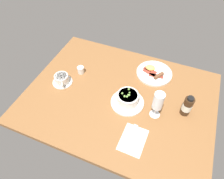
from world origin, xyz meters
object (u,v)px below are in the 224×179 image
object	(u,v)px
porridge_bowl	(128,99)
breakfast_plate	(154,73)
sauce_bottle_brown	(187,106)
creamer_jug	(81,70)
coffee_cup	(62,79)
wine_glass	(158,102)
cutlery_setting	(133,139)

from	to	relation	value
porridge_bowl	breakfast_plate	distance (cm)	30.26
porridge_bowl	sauce_bottle_brown	distance (cm)	32.21
porridge_bowl	creamer_jug	xyz separation A→B (cm)	(-36.53, 12.16, -1.29)
coffee_cup	breakfast_plate	xyz separation A→B (cm)	(51.29, 29.13, -1.84)
sauce_bottle_brown	breakfast_plate	size ratio (longest dim) A/B	0.59
porridge_bowl	creamer_jug	distance (cm)	38.53
creamer_jug	wine_glass	distance (cm)	55.65
creamer_jug	wine_glass	bearing A→B (deg)	-14.45
porridge_bowl	coffee_cup	world-z (taller)	porridge_bowl
wine_glass	sauce_bottle_brown	bearing A→B (deg)	26.12
porridge_bowl	cutlery_setting	world-z (taller)	porridge_bowl
porridge_bowl	cutlery_setting	bearing A→B (deg)	-62.44
wine_glass	creamer_jug	bearing A→B (deg)	165.55
creamer_jug	breakfast_plate	world-z (taller)	creamer_jug
wine_glass	breakfast_plate	world-z (taller)	wine_glass
cutlery_setting	breakfast_plate	world-z (taller)	breakfast_plate
porridge_bowl	sauce_bottle_brown	xyz separation A→B (cm)	(31.58, 5.79, 2.53)
cutlery_setting	breakfast_plate	distance (cm)	49.32
cutlery_setting	coffee_cup	distance (cm)	57.47
porridge_bowl	coffee_cup	xyz separation A→B (cm)	(-43.22, -0.09, -0.89)
porridge_bowl	coffee_cup	size ratio (longest dim) A/B	1.54
cutlery_setting	creamer_jug	world-z (taller)	creamer_jug
creamer_jug	sauce_bottle_brown	size ratio (longest dim) A/B	0.39
wine_glass	sauce_bottle_brown	distance (cm)	17.47
porridge_bowl	creamer_jug	bearing A→B (deg)	161.59
creamer_jug	breakfast_plate	distance (cm)	47.70
cutlery_setting	sauce_bottle_brown	bearing A→B (deg)	51.04
sauce_bottle_brown	coffee_cup	bearing A→B (deg)	-175.50
cutlery_setting	wine_glass	distance (cm)	22.61
porridge_bowl	wine_glass	world-z (taller)	wine_glass
cutlery_setting	coffee_cup	xyz separation A→B (cm)	(-53.77, 20.12, 2.52)
sauce_bottle_brown	porridge_bowl	bearing A→B (deg)	-169.61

